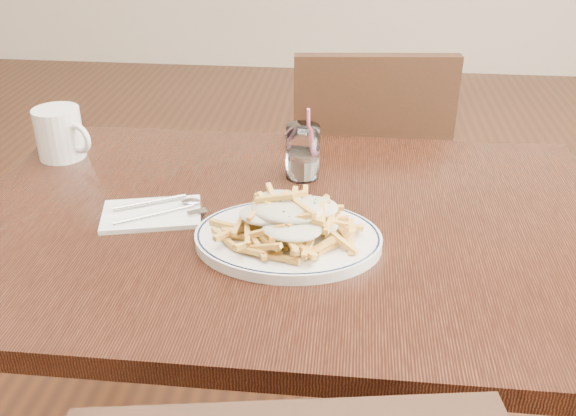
# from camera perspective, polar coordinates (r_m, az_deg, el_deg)

# --- Properties ---
(table) EXTENTS (1.20, 0.80, 0.75)m
(table) POSITION_cam_1_polar(r_m,az_deg,el_deg) (1.21, -0.05, -4.06)
(table) COLOR black
(table) RESTS_ON ground
(chair_far) EXTENTS (0.45, 0.45, 0.90)m
(chair_far) POSITION_cam_1_polar(r_m,az_deg,el_deg) (1.87, 6.85, 2.61)
(chair_far) COLOR black
(chair_far) RESTS_ON ground
(fries_plate) EXTENTS (0.35, 0.31, 0.02)m
(fries_plate) POSITION_cam_1_polar(r_m,az_deg,el_deg) (1.09, -0.00, -2.73)
(fries_plate) COLOR white
(fries_plate) RESTS_ON table
(loaded_fries) EXTENTS (0.27, 0.24, 0.07)m
(loaded_fries) POSITION_cam_1_polar(r_m,az_deg,el_deg) (1.06, -0.00, -0.59)
(loaded_fries) COLOR gold
(loaded_fries) RESTS_ON fries_plate
(napkin) EXTENTS (0.20, 0.15, 0.01)m
(napkin) POSITION_cam_1_polar(r_m,az_deg,el_deg) (1.20, -12.03, -0.53)
(napkin) COLOR white
(napkin) RESTS_ON table
(cutlery) EXTENTS (0.17, 0.15, 0.01)m
(cutlery) POSITION_cam_1_polar(r_m,az_deg,el_deg) (1.20, -12.01, -0.09)
(cutlery) COLOR silver
(cutlery) RESTS_ON napkin
(water_glass) EXTENTS (0.07, 0.07, 0.15)m
(water_glass) POSITION_cam_1_polar(r_m,az_deg,el_deg) (1.30, 1.31, 4.71)
(water_glass) COLOR white
(water_glass) RESTS_ON table
(coffee_mug) EXTENTS (0.14, 0.10, 0.11)m
(coffee_mug) POSITION_cam_1_polar(r_m,az_deg,el_deg) (1.47, -19.59, 6.26)
(coffee_mug) COLOR white
(coffee_mug) RESTS_ON table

